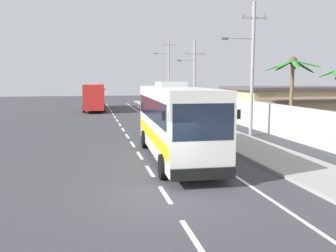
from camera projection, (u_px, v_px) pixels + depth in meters
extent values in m
plane|color=#3A3A3F|center=(168.00, 199.00, 12.37)|extent=(160.00, 160.00, 0.00)
cube|color=#999993|center=(239.00, 141.00, 23.46)|extent=(3.20, 90.00, 0.14)
cube|color=white|center=(191.00, 235.00, 9.51)|extent=(0.16, 2.00, 0.01)
cube|color=white|center=(165.00, 195.00, 12.82)|extent=(0.16, 2.00, 0.01)
cube|color=white|center=(150.00, 171.00, 16.13)|extent=(0.16, 2.00, 0.01)
cube|color=white|center=(140.00, 155.00, 19.44)|extent=(0.16, 2.00, 0.01)
cube|color=white|center=(133.00, 144.00, 22.75)|extent=(0.16, 2.00, 0.01)
cube|color=white|center=(127.00, 136.00, 26.06)|extent=(0.16, 2.00, 0.01)
cube|color=white|center=(123.00, 130.00, 29.37)|extent=(0.16, 2.00, 0.01)
cube|color=white|center=(120.00, 125.00, 32.68)|extent=(0.16, 2.00, 0.01)
cube|color=white|center=(117.00, 120.00, 35.99)|extent=(0.16, 2.00, 0.01)
cube|color=white|center=(115.00, 117.00, 39.30)|extent=(0.16, 2.00, 0.01)
cube|color=white|center=(113.00, 114.00, 42.61)|extent=(0.16, 2.00, 0.01)
cube|color=white|center=(111.00, 112.00, 45.92)|extent=(0.16, 2.00, 0.01)
cube|color=white|center=(110.00, 109.00, 49.23)|extent=(0.16, 2.00, 0.01)
cube|color=white|center=(109.00, 107.00, 52.54)|extent=(0.16, 2.00, 0.01)
cube|color=white|center=(108.00, 106.00, 55.85)|extent=(0.16, 2.00, 0.01)
cube|color=white|center=(107.00, 104.00, 59.16)|extent=(0.16, 2.00, 0.01)
cube|color=white|center=(171.00, 133.00, 27.62)|extent=(0.14, 70.00, 0.01)
cube|color=#B2B2AD|center=(265.00, 117.00, 27.98)|extent=(0.24, 60.00, 2.28)
cube|color=silver|center=(175.00, 120.00, 18.42)|extent=(2.88, 10.74, 3.25)
cube|color=#192333|center=(175.00, 108.00, 18.54)|extent=(2.88, 9.89, 1.04)
cube|color=#192333|center=(203.00, 122.00, 13.19)|extent=(2.30, 0.18, 1.36)
cube|color=yellow|center=(175.00, 134.00, 18.51)|extent=(2.91, 10.53, 0.58)
cube|color=black|center=(203.00, 174.00, 13.35)|extent=(2.46, 0.25, 0.44)
cube|color=#B7B7B7|center=(171.00, 84.00, 19.50)|extent=(1.46, 2.39, 0.28)
cube|color=black|center=(239.00, 114.00, 13.61)|extent=(0.12, 0.08, 0.36)
cube|color=black|center=(163.00, 116.00, 13.12)|extent=(0.12, 0.08, 0.36)
cylinder|color=black|center=(221.00, 164.00, 15.18)|extent=(0.36, 1.05, 1.04)
cylinder|color=black|center=(163.00, 167.00, 14.76)|extent=(0.36, 1.05, 1.04)
cylinder|color=black|center=(185.00, 138.00, 21.94)|extent=(0.36, 1.05, 1.04)
cylinder|color=black|center=(145.00, 139.00, 21.52)|extent=(0.36, 1.05, 1.04)
cube|color=red|center=(94.00, 96.00, 48.19)|extent=(2.74, 12.33, 3.02)
cube|color=#192333|center=(94.00, 92.00, 47.93)|extent=(2.75, 11.35, 0.97)
cube|color=#192333|center=(95.00, 91.00, 54.08)|extent=(2.27, 0.15, 1.27)
cube|color=#1E843D|center=(94.00, 101.00, 48.28)|extent=(2.77, 12.09, 0.54)
cube|color=black|center=(95.00, 103.00, 54.39)|extent=(2.42, 0.21, 0.44)
cube|color=#B7B7B7|center=(94.00, 83.00, 46.48)|extent=(1.42, 2.73, 0.28)
cube|color=black|center=(85.00, 89.00, 53.58)|extent=(0.12, 0.08, 0.36)
cube|color=black|center=(104.00, 89.00, 54.10)|extent=(0.12, 0.08, 0.36)
cylinder|color=black|center=(86.00, 104.00, 52.33)|extent=(0.34, 1.05, 1.04)
cylinder|color=black|center=(103.00, 104.00, 52.78)|extent=(0.34, 1.05, 1.04)
cylinder|color=black|center=(84.00, 108.00, 44.55)|extent=(0.34, 1.05, 1.04)
cylinder|color=black|center=(104.00, 108.00, 45.00)|extent=(0.34, 1.05, 1.04)
cylinder|color=black|center=(189.00, 131.00, 26.40)|extent=(0.12, 0.60, 0.60)
cylinder|color=black|center=(185.00, 129.00, 27.73)|extent=(0.14, 0.60, 0.60)
cube|color=gold|center=(187.00, 127.00, 26.99)|extent=(0.28, 1.11, 0.36)
cube|color=black|center=(187.00, 124.00, 27.25)|extent=(0.26, 0.61, 0.12)
cylinder|color=gray|center=(189.00, 127.00, 26.48)|extent=(0.07, 0.32, 0.67)
cylinder|color=black|center=(189.00, 121.00, 26.52)|extent=(0.56, 0.06, 0.04)
sphere|color=#EAEACC|center=(189.00, 123.00, 26.42)|extent=(0.14, 0.14, 0.14)
cylinder|color=red|center=(187.00, 120.00, 27.16)|extent=(0.32, 0.32, 0.67)
sphere|color=white|center=(187.00, 113.00, 27.10)|extent=(0.26, 0.26, 0.26)
cylinder|color=black|center=(211.00, 122.00, 29.93)|extent=(0.28, 0.28, 0.79)
cylinder|color=black|center=(211.00, 114.00, 29.84)|extent=(0.36, 0.36, 0.63)
sphere|color=#9E704C|center=(211.00, 109.00, 29.79)|extent=(0.22, 0.22, 0.22)
cylinder|color=beige|center=(193.00, 117.00, 34.22)|extent=(0.28, 0.28, 0.81)
cylinder|color=red|center=(193.00, 109.00, 34.13)|extent=(0.36, 0.36, 0.64)
sphere|color=beige|center=(193.00, 105.00, 34.08)|extent=(0.24, 0.24, 0.24)
cylinder|color=#9E9E99|center=(252.00, 70.00, 25.77)|extent=(0.24, 0.24, 9.40)
cube|color=#9E9E99|center=(254.00, 18.00, 25.31)|extent=(1.99, 0.12, 0.12)
cylinder|color=#4C4742|center=(243.00, 16.00, 25.13)|extent=(0.08, 0.08, 0.16)
cylinder|color=#4C4742|center=(264.00, 16.00, 25.46)|extent=(0.08, 0.08, 0.16)
cylinder|color=#9E9E99|center=(239.00, 38.00, 25.27)|extent=(2.13, 0.09, 0.09)
cube|color=#4C4C51|center=(225.00, 39.00, 25.06)|extent=(0.44, 0.24, 0.14)
cylinder|color=#9E9E99|center=(194.00, 78.00, 39.39)|extent=(0.24, 0.24, 8.28)
cube|color=#9E9E99|center=(195.00, 54.00, 39.06)|extent=(2.35, 0.12, 0.12)
cylinder|color=#4C4742|center=(186.00, 53.00, 38.85)|extent=(0.08, 0.08, 0.16)
cylinder|color=#4C4742|center=(203.00, 53.00, 39.24)|extent=(0.08, 0.08, 0.16)
cylinder|color=#9E9E99|center=(187.00, 60.00, 38.97)|extent=(1.69, 0.09, 0.09)
cube|color=#4C4C51|center=(179.00, 60.00, 38.80)|extent=(0.44, 0.24, 0.14)
cylinder|color=#9E9E99|center=(169.00, 72.00, 52.90)|extent=(0.24, 0.24, 10.08)
cube|color=#9E9E99|center=(169.00, 45.00, 52.40)|extent=(2.02, 0.12, 0.12)
cylinder|color=#4C4742|center=(163.00, 44.00, 52.22)|extent=(0.08, 0.08, 0.16)
cylinder|color=#4C4742|center=(174.00, 44.00, 52.55)|extent=(0.08, 0.08, 0.16)
cylinder|color=#9E9E99|center=(162.00, 53.00, 52.36)|extent=(1.92, 0.09, 0.09)
cube|color=#4C4C51|center=(156.00, 54.00, 52.17)|extent=(0.44, 0.24, 0.14)
cylinder|color=brown|center=(291.00, 101.00, 24.31)|extent=(0.24, 0.24, 5.21)
ellipsoid|color=#337F33|center=(304.00, 67.00, 24.27)|extent=(1.79, 0.53, 0.93)
ellipsoid|color=#337F33|center=(293.00, 65.00, 24.83)|extent=(1.29, 1.73, 0.75)
ellipsoid|color=#337F33|center=(284.00, 66.00, 24.82)|extent=(0.67, 1.86, 0.76)
ellipsoid|color=#337F33|center=(279.00, 65.00, 24.21)|extent=(1.79, 1.11, 0.79)
ellipsoid|color=#337F33|center=(285.00, 64.00, 23.44)|extent=(1.81, 1.15, 0.67)
ellipsoid|color=#337F33|center=(295.00, 64.00, 23.11)|extent=(0.99, 1.86, 0.67)
ellipsoid|color=#337F33|center=(307.00, 63.00, 23.43)|extent=(1.46, 1.67, 0.61)
sphere|color=brown|center=(293.00, 61.00, 23.97)|extent=(0.56, 0.56, 0.56)
ellipsoid|color=#337F33|center=(331.00, 72.00, 20.07)|extent=(1.32, 1.20, 0.68)
cube|color=tan|center=(289.00, 106.00, 34.54)|extent=(10.69, 7.42, 3.13)
cube|color=#4C474C|center=(290.00, 88.00, 34.32)|extent=(11.33, 7.86, 0.24)
cube|color=#4C474C|center=(315.00, 100.00, 30.50)|extent=(7.48, 0.80, 0.10)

